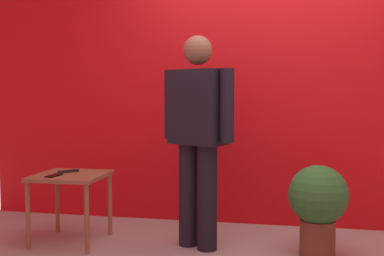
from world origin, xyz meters
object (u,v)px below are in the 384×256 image
cell_phone (54,176)px  side_table (70,184)px  standing_person (198,130)px  tv_remote (68,171)px  potted_plant (318,203)px

cell_phone → side_table: bearing=65.4°
standing_person → cell_phone: size_ratio=11.51×
standing_person → tv_remote: size_ratio=9.75×
potted_plant → cell_phone: bearing=-176.2°
cell_phone → tv_remote: size_ratio=0.85×
tv_remote → potted_plant: (2.00, -0.05, -0.16)m
cell_phone → potted_plant: 2.04m
potted_plant → standing_person: bearing=176.7°
potted_plant → side_table: bearing=-179.6°
standing_person → tv_remote: bearing=179.9°
standing_person → side_table: (-1.04, -0.07, -0.45)m
tv_remote → potted_plant: bearing=36.9°
standing_person → potted_plant: size_ratio=2.41×
standing_person → side_table: size_ratio=2.95×
side_table → tv_remote: bearing=126.1°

